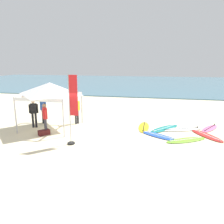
% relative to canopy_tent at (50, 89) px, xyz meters
% --- Properties ---
extents(ground_plane, '(80.00, 80.00, 0.00)m').
position_rel_canopy_tent_xyz_m(ground_plane, '(3.18, -1.32, -2.39)').
color(ground_plane, beige).
extents(sea, '(80.00, 36.00, 0.10)m').
position_rel_canopy_tent_xyz_m(sea, '(3.18, 30.33, -2.34)').
color(sea, teal).
rests_on(sea, ground).
extents(canopy_tent, '(2.96, 2.96, 2.75)m').
position_rel_canopy_tent_xyz_m(canopy_tent, '(0.00, 0.00, 0.00)').
color(canopy_tent, '#B7B7BC').
rests_on(canopy_tent, ground).
extents(surfboard_yellow, '(0.66, 2.26, 0.19)m').
position_rel_canopy_tent_xyz_m(surfboard_yellow, '(5.47, 1.18, -2.35)').
color(surfboard_yellow, yellow).
rests_on(surfboard_yellow, ground).
extents(surfboard_pink, '(1.49, 1.98, 0.19)m').
position_rel_canopy_tent_xyz_m(surfboard_pink, '(9.35, 1.71, -2.35)').
color(surfboard_pink, pink).
rests_on(surfboard_pink, ground).
extents(surfboard_red, '(1.70, 2.24, 0.19)m').
position_rel_canopy_tent_xyz_m(surfboard_red, '(8.90, 0.31, -2.35)').
color(surfboard_red, red).
rests_on(surfboard_red, ground).
extents(surfboard_blue, '(2.20, 1.71, 0.19)m').
position_rel_canopy_tent_xyz_m(surfboard_blue, '(6.37, -0.29, -2.35)').
color(surfboard_blue, blue).
rests_on(surfboard_blue, ground).
extents(surfboard_lime, '(2.27, 1.66, 0.19)m').
position_rel_canopy_tent_xyz_m(surfboard_lime, '(7.72, -0.66, -2.35)').
color(surfboard_lime, '#7AD12D').
rests_on(surfboard_lime, ground).
extents(surfboard_white, '(2.61, 1.57, 0.19)m').
position_rel_canopy_tent_xyz_m(surfboard_white, '(7.67, 1.19, -2.35)').
color(surfboard_white, white).
rests_on(surfboard_white, ground).
extents(surfboard_teal, '(2.04, 2.32, 0.19)m').
position_rel_canopy_tent_xyz_m(surfboard_teal, '(6.69, 1.12, -2.35)').
color(surfboard_teal, '#19847F').
rests_on(surfboard_teal, ground).
extents(person_black, '(0.52, 0.33, 1.71)m').
position_rel_canopy_tent_xyz_m(person_black, '(-1.09, -0.14, -1.40)').
color(person_black, black).
rests_on(person_black, ground).
extents(person_yellow, '(0.36, 0.50, 1.71)m').
position_rel_canopy_tent_xyz_m(person_yellow, '(1.16, 1.13, -1.40)').
color(person_yellow, '#2D2D33').
rests_on(person_yellow, ground).
extents(person_red, '(0.39, 0.46, 1.71)m').
position_rel_canopy_tent_xyz_m(person_red, '(0.20, -1.13, -1.40)').
color(person_red, '#383842').
rests_on(person_red, ground).
extents(person_blue, '(0.51, 0.35, 1.71)m').
position_rel_canopy_tent_xyz_m(person_blue, '(-0.95, 0.75, -1.40)').
color(person_blue, '#2D2D33').
rests_on(person_blue, ground).
extents(banner_flag, '(0.60, 0.36, 3.40)m').
position_rel_canopy_tent_xyz_m(banner_flag, '(2.29, -2.32, -0.81)').
color(banner_flag, '#99999E').
rests_on(banner_flag, ground).
extents(gear_bag_near_tent, '(0.63, 0.66, 0.28)m').
position_rel_canopy_tent_xyz_m(gear_bag_near_tent, '(0.19, -1.34, -2.25)').
color(gear_bag_near_tent, '#4C1919').
rests_on(gear_bag_near_tent, ground).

